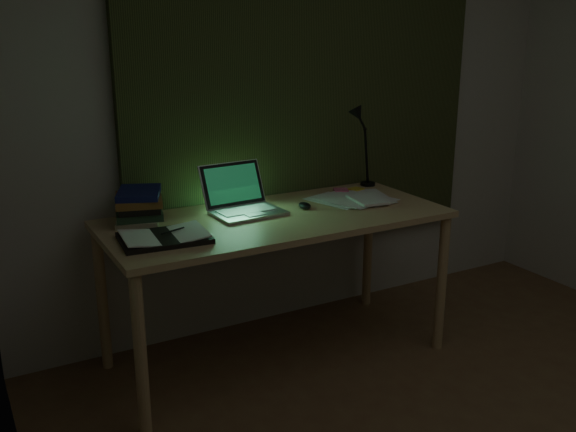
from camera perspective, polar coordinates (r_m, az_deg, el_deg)
name	(u,v)px	position (r m, az deg, el deg)	size (l,w,h in m)	color
wall_back	(306,108)	(3.73, 1.62, 9.53)	(3.50, 0.00, 2.50)	beige
wall_left	(39,283)	(1.28, -21.24, -5.59)	(0.00, 4.00, 2.50)	beige
curtain	(310,73)	(3.67, 1.97, 12.56)	(2.20, 0.06, 2.00)	#2C341A
desk	(277,289)	(3.35, -1.00, -6.46)	(1.73, 0.76, 0.79)	tan
laptop	(248,191)	(3.22, -3.59, 2.27)	(0.35, 0.39, 0.25)	#B4B3B8
open_textbook	(164,237)	(2.90, -10.93, -1.83)	(0.38, 0.27, 0.03)	white
book_stack	(138,205)	(3.18, -13.16, 0.96)	(0.21, 0.26, 0.17)	white
loose_papers	(358,201)	(3.47, 6.20, 1.32)	(0.36, 0.38, 0.02)	white
mouse	(305,206)	(3.34, 1.49, 0.93)	(0.06, 0.09, 0.03)	black
sticky_yellow	(356,190)	(3.73, 6.10, 2.35)	(0.07, 0.07, 0.01)	gold
sticky_pink	(341,191)	(3.69, 4.73, 2.26)	(0.08, 0.08, 0.02)	#E95A84
desk_lamp	(369,145)	(3.82, 7.22, 6.24)	(0.32, 0.25, 0.48)	black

